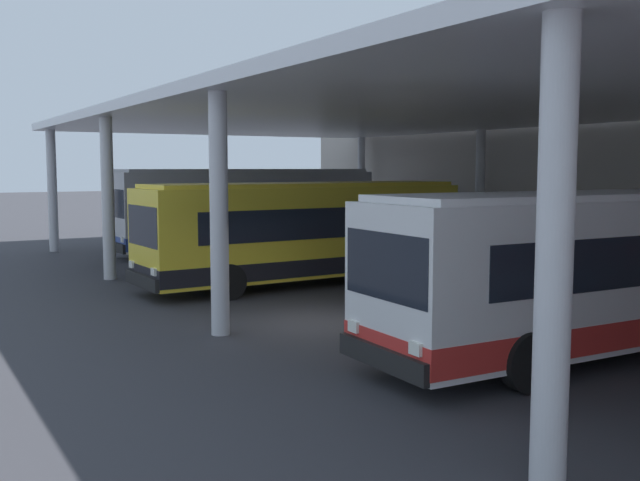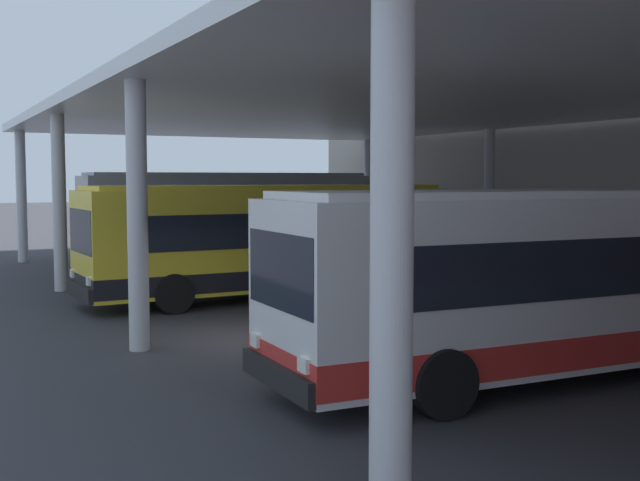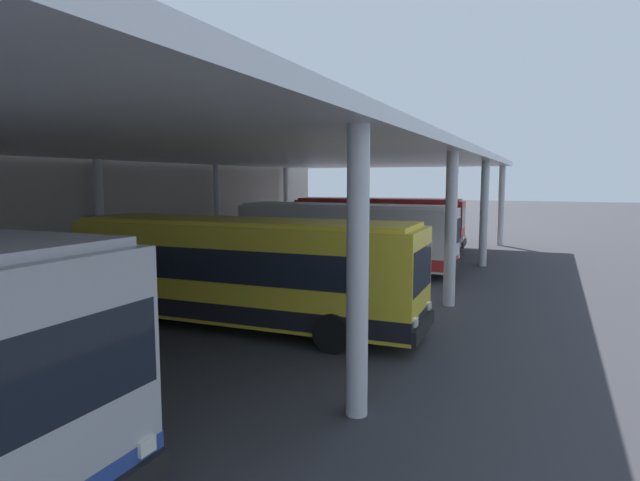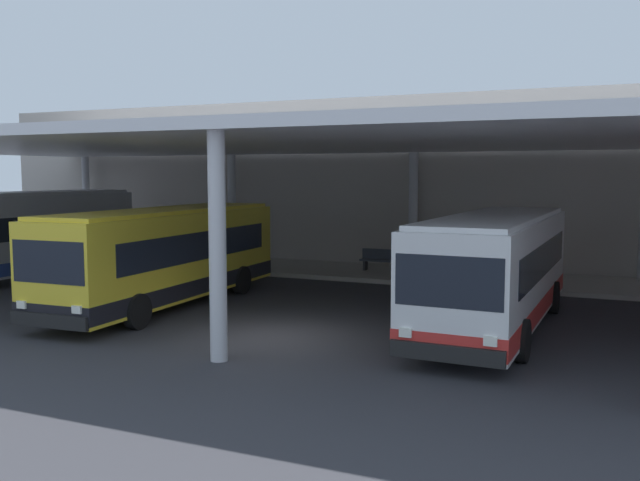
{
  "view_description": "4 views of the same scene",
  "coord_description": "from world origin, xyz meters",
  "px_view_note": "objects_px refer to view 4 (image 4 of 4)",
  "views": [
    {
      "loc": [
        14.71,
        -8.63,
        3.64
      ],
      "look_at": [
        -4.01,
        2.38,
        1.47
      ],
      "focal_mm": 41.28,
      "sensor_mm": 36.0,
      "label": 1
    },
    {
      "loc": [
        15.42,
        -6.37,
        3.37
      ],
      "look_at": [
        -3.85,
        3.43,
        1.68
      ],
      "focal_mm": 45.0,
      "sensor_mm": 36.0,
      "label": 2
    },
    {
      "loc": [
        -17.95,
        -5.64,
        4.28
      ],
      "look_at": [
        2.78,
        3.59,
        1.68
      ],
      "focal_mm": 29.43,
      "sensor_mm": 36.0,
      "label": 3
    },
    {
      "loc": [
        8.32,
        -15.66,
        4.27
      ],
      "look_at": [
        -0.88,
        5.29,
        2.06
      ],
      "focal_mm": 38.33,
      "sensor_mm": 36.0,
      "label": 4
    }
  ],
  "objects_px": {
    "banner_sign": "(108,221)",
    "bus_second_bay": "(166,255)",
    "bus_nearest_bay": "(18,235)",
    "bench_waiting": "(381,260)",
    "bus_middle_bay": "(496,270)"
  },
  "relations": [
    {
      "from": "bench_waiting",
      "to": "bus_second_bay",
      "type": "bearing_deg",
      "value": -114.48
    },
    {
      "from": "bus_second_bay",
      "to": "bench_waiting",
      "type": "height_order",
      "value": "bus_second_bay"
    },
    {
      "from": "bus_middle_bay",
      "to": "banner_sign",
      "type": "relative_size",
      "value": 3.31
    },
    {
      "from": "bench_waiting",
      "to": "bus_middle_bay",
      "type": "bearing_deg",
      "value": -53.76
    },
    {
      "from": "bus_nearest_bay",
      "to": "banner_sign",
      "type": "xyz_separation_m",
      "value": [
        -0.86,
        6.33,
        0.14
      ]
    },
    {
      "from": "bus_middle_bay",
      "to": "banner_sign",
      "type": "distance_m",
      "value": 21.46
    },
    {
      "from": "bus_middle_bay",
      "to": "bench_waiting",
      "type": "xyz_separation_m",
      "value": [
        -6.15,
        8.4,
        -0.99
      ]
    },
    {
      "from": "bus_middle_bay",
      "to": "bus_nearest_bay",
      "type": "bearing_deg",
      "value": 176.47
    },
    {
      "from": "bus_second_bay",
      "to": "bus_middle_bay",
      "type": "bearing_deg",
      "value": 5.03
    },
    {
      "from": "bench_waiting",
      "to": "banner_sign",
      "type": "distance_m",
      "value": 14.03
    },
    {
      "from": "banner_sign",
      "to": "bus_second_bay",
      "type": "bearing_deg",
      "value": -41.01
    },
    {
      "from": "bus_second_bay",
      "to": "banner_sign",
      "type": "xyz_separation_m",
      "value": [
        -9.7,
        8.43,
        0.32
      ]
    },
    {
      "from": "bench_waiting",
      "to": "banner_sign",
      "type": "relative_size",
      "value": 0.56
    },
    {
      "from": "bus_nearest_bay",
      "to": "banner_sign",
      "type": "distance_m",
      "value": 6.39
    },
    {
      "from": "banner_sign",
      "to": "bus_nearest_bay",
      "type": "bearing_deg",
      "value": -82.23
    }
  ]
}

